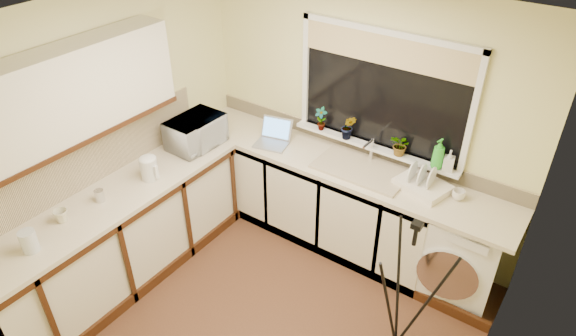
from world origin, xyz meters
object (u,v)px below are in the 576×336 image
at_px(washing_machine, 460,252).
at_px(dish_rack, 422,186).
at_px(soap_bottle_green, 439,154).
at_px(glass_jug, 29,241).
at_px(cup_back, 458,195).
at_px(tripod, 405,289).
at_px(plant_b, 348,127).
at_px(soap_bottle_clear, 449,161).
at_px(steel_jar, 100,196).
at_px(cup_left, 61,216).
at_px(microwave, 196,132).
at_px(plant_a, 321,119).
at_px(laptop, 274,137).
at_px(plant_d, 401,145).
at_px(kettle, 149,169).

height_order(washing_machine, dish_rack, dish_rack).
bearing_deg(soap_bottle_green, dish_rack, -104.97).
relative_size(glass_jug, cup_back, 1.58).
relative_size(tripod, plant_b, 5.19).
xyz_separation_m(dish_rack, soap_bottle_clear, (0.13, 0.16, 0.21)).
relative_size(steel_jar, cup_left, 0.94).
relative_size(washing_machine, microwave, 1.61).
relative_size(washing_machine, cup_back, 7.85).
distance_m(tripod, plant_a, 1.79).
bearing_deg(soap_bottle_clear, tripod, -82.25).
relative_size(laptop, soap_bottle_clear, 1.97).
bearing_deg(soap_bottle_green, plant_a, -179.98).
distance_m(washing_machine, soap_bottle_clear, 0.80).
bearing_deg(washing_machine, plant_a, 166.36).
bearing_deg(dish_rack, soap_bottle_clear, 65.95).
height_order(tripod, glass_jug, tripod).
xyz_separation_m(plant_d, soap_bottle_clear, (0.43, 0.01, -0.00)).
distance_m(microwave, plant_a, 1.18).
relative_size(tripod, plant_a, 5.46).
height_order(plant_b, plant_d, plant_b).
distance_m(plant_a, plant_d, 0.81).
xyz_separation_m(laptop, cup_left, (-0.63, -1.90, -0.01)).
bearing_deg(soap_bottle_clear, cup_left, -136.16).
bearing_deg(cup_left, steel_jar, 85.45).
relative_size(laptop, steel_jar, 3.57).
distance_m(tripod, cup_left, 2.65).
height_order(laptop, soap_bottle_green, soap_bottle_green).
bearing_deg(washing_machine, cup_left, -149.57).
bearing_deg(glass_jug, soap_bottle_clear, 49.23).
xyz_separation_m(glass_jug, plant_d, (1.70, 2.46, 0.16)).
relative_size(plant_d, cup_back, 1.83).
bearing_deg(soap_bottle_green, cup_left, -135.13).
xyz_separation_m(laptop, steel_jar, (-0.60, -1.56, -0.01)).
relative_size(steel_jar, soap_bottle_clear, 0.55).
height_order(washing_machine, steel_jar, steel_jar).
relative_size(microwave, plant_d, 2.67).
bearing_deg(soap_bottle_green, microwave, -161.18).
bearing_deg(laptop, microwave, -153.07).
xyz_separation_m(laptop, dish_rack, (1.48, 0.09, -0.03)).
distance_m(tripod, microwave, 2.37).
bearing_deg(plant_b, kettle, -131.44).
bearing_deg(soap_bottle_green, steel_jar, -139.62).
distance_m(plant_a, soap_bottle_clear, 1.23).
xyz_separation_m(tripod, microwave, (-2.31, 0.30, 0.42)).
height_order(glass_jug, plant_b, plant_b).
bearing_deg(plant_b, glass_jug, -115.91).
distance_m(washing_machine, dish_rack, 0.66).
bearing_deg(laptop, dish_rack, -9.62).
height_order(tripod, plant_b, plant_b).
xyz_separation_m(laptop, kettle, (-0.51, -1.11, 0.04)).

